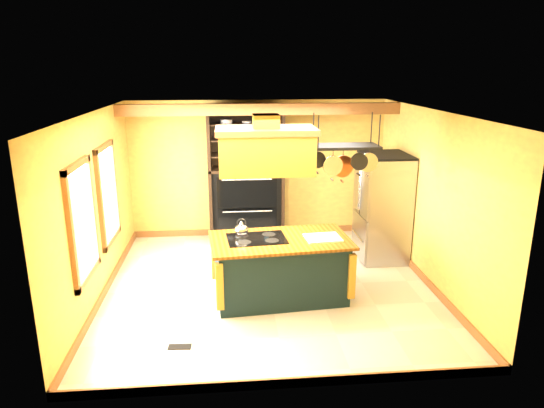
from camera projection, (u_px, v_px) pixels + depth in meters
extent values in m
plane|color=beige|center=(269.00, 286.00, 7.58)|extent=(5.00, 5.00, 0.00)
plane|color=white|center=(269.00, 112.00, 6.84)|extent=(5.00, 5.00, 0.00)
cube|color=gold|center=(258.00, 169.00, 9.60)|extent=(5.00, 0.02, 2.70)
cube|color=gold|center=(290.00, 272.00, 4.82)|extent=(5.00, 0.02, 2.70)
cube|color=gold|center=(96.00, 208.00, 6.99)|extent=(0.02, 5.00, 2.70)
cube|color=gold|center=(431.00, 200.00, 7.43)|extent=(0.02, 5.00, 2.70)
cube|color=#9B642F|center=(260.00, 109.00, 8.50)|extent=(5.00, 0.15, 0.20)
cube|color=#9B642F|center=(83.00, 222.00, 6.21)|extent=(0.06, 1.06, 1.56)
cube|color=white|center=(85.00, 222.00, 6.22)|extent=(0.02, 0.85, 1.34)
cube|color=#9B642F|center=(108.00, 194.00, 7.55)|extent=(0.06, 1.06, 1.56)
cube|color=white|center=(110.00, 194.00, 7.56)|extent=(0.02, 0.85, 1.34)
cube|color=black|center=(280.00, 269.00, 7.13)|extent=(1.93, 1.16, 0.88)
cube|color=brown|center=(280.00, 240.00, 7.00)|extent=(2.10, 1.29, 0.04)
cube|color=black|center=(257.00, 239.00, 6.99)|extent=(0.88, 0.65, 0.01)
ellipsoid|color=silver|center=(242.00, 230.00, 7.05)|extent=(0.20, 0.20, 0.16)
cube|color=white|center=(323.00, 238.00, 7.01)|extent=(0.53, 0.43, 0.02)
cube|color=#BB822E|center=(266.00, 153.00, 6.63)|extent=(1.29, 0.69, 0.54)
cube|color=#9B642F|center=(266.00, 131.00, 6.55)|extent=(1.36, 0.77, 0.08)
cube|color=#BB822E|center=(266.00, 124.00, 6.52)|extent=(0.35, 0.35, 0.26)
cube|color=black|center=(345.00, 146.00, 6.71)|extent=(0.92, 0.46, 0.04)
cylinder|color=black|center=(318.00, 132.00, 6.43)|extent=(0.02, 0.02, 0.45)
cylinder|color=black|center=(371.00, 128.00, 6.86)|extent=(0.02, 0.02, 0.45)
cylinder|color=black|center=(317.00, 160.00, 6.82)|extent=(0.24, 0.04, 0.24)
cylinder|color=silver|center=(333.00, 166.00, 6.67)|extent=(0.28, 0.04, 0.28)
cylinder|color=#C95F32|center=(343.00, 166.00, 6.88)|extent=(0.31, 0.04, 0.31)
cylinder|color=black|center=(359.00, 162.00, 6.69)|extent=(0.24, 0.04, 0.24)
cylinder|color=silver|center=(368.00, 162.00, 6.90)|extent=(0.28, 0.04, 0.28)
cube|color=#9C9EA5|center=(383.00, 208.00, 8.50)|extent=(0.77, 0.94, 1.84)
cube|color=#9C9EA5|center=(365.00, 190.00, 8.12)|extent=(0.03, 0.45, 0.99)
cube|color=#9C9EA5|center=(358.00, 183.00, 8.57)|extent=(0.03, 0.45, 0.99)
cube|color=#9C9EA5|center=(359.00, 236.00, 8.60)|extent=(0.03, 0.90, 0.77)
cube|color=black|center=(380.00, 255.00, 8.74)|extent=(0.73, 0.89, 0.06)
cube|color=black|center=(246.00, 174.00, 9.56)|extent=(1.43, 0.06, 2.53)
cube|color=black|center=(210.00, 178.00, 9.24)|extent=(0.06, 0.60, 2.53)
cube|color=black|center=(282.00, 176.00, 9.36)|extent=(0.06, 0.60, 2.53)
cube|color=black|center=(246.00, 169.00, 9.25)|extent=(1.43, 0.60, 0.05)
cube|color=black|center=(246.00, 203.00, 9.47)|extent=(1.31, 0.50, 1.37)
cube|color=black|center=(247.00, 192.00, 9.05)|extent=(1.12, 0.04, 0.60)
cube|color=black|center=(247.00, 223.00, 9.22)|extent=(1.12, 0.04, 0.55)
cube|color=black|center=(246.00, 155.00, 9.18)|extent=(1.31, 0.54, 0.02)
cube|color=black|center=(246.00, 139.00, 9.09)|extent=(1.31, 0.54, 0.03)
cube|color=black|center=(245.00, 124.00, 9.01)|extent=(1.31, 0.54, 0.03)
cylinder|color=white|center=(227.00, 153.00, 9.08)|extent=(0.22, 0.22, 0.07)
cylinder|color=teal|center=(266.00, 134.00, 9.05)|extent=(0.10, 0.10, 0.17)
cube|color=black|center=(180.00, 347.00, 5.95)|extent=(0.29, 0.14, 0.01)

